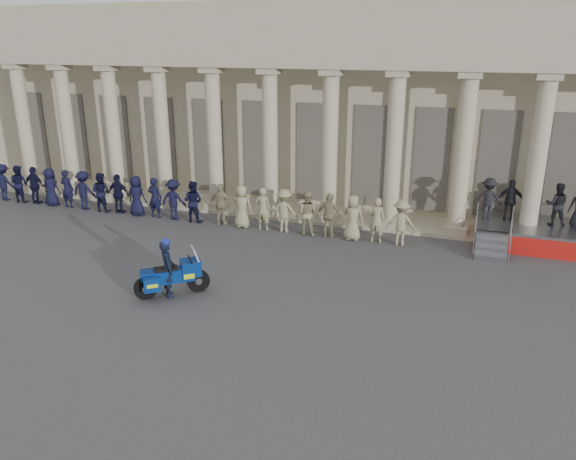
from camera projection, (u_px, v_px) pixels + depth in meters
The scene contains 6 objects.
ground at pixel (217, 295), 17.10m from camera, with size 90.00×90.00×0.00m, color #3C3C3F.
building at pixel (340, 98), 28.81m from camera, with size 40.00×12.50×9.00m.
officer_rank at pixel (174, 200), 23.98m from camera, with size 20.09×0.67×1.77m.
reviewing_stand at pixel (528, 211), 20.99m from camera, with size 4.11×3.83×2.40m.
motorcycle at pixel (172, 276), 16.89m from camera, with size 1.89×1.68×1.47m.
rider at pixel (168, 267), 16.76m from camera, with size 0.73×0.77×1.86m.
Camera 1 is at (7.19, -13.96, 7.39)m, focal length 35.00 mm.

